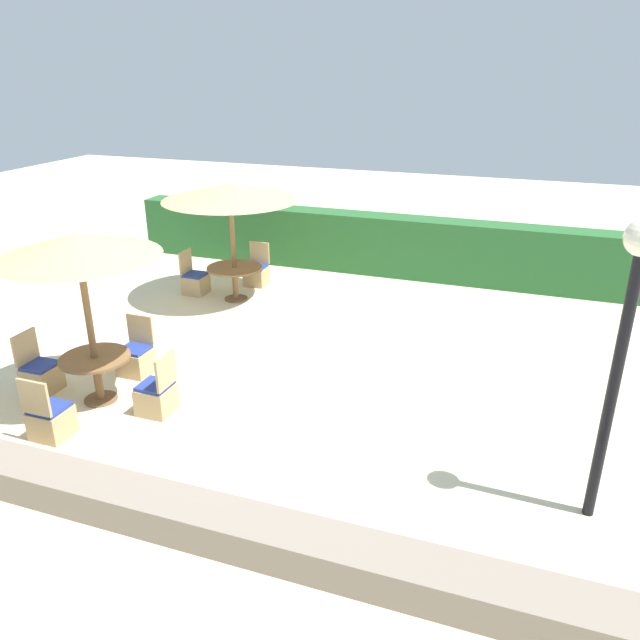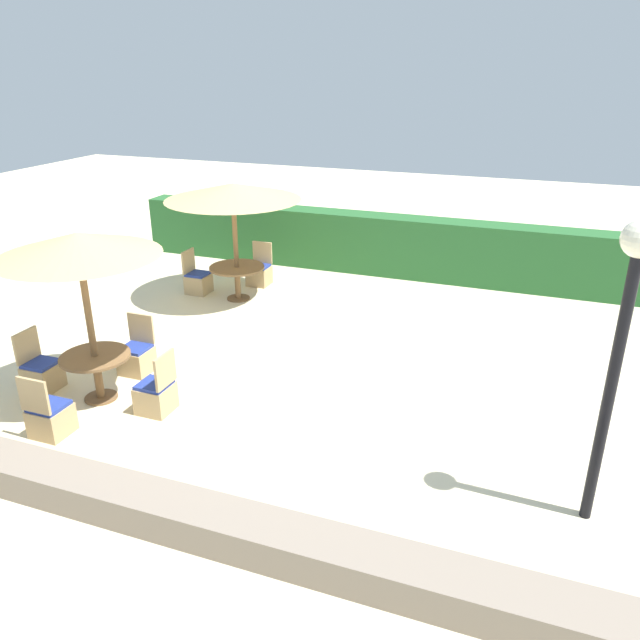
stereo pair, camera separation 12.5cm
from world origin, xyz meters
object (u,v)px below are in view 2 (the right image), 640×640
object	(u,v)px
lamp_post	(625,319)
patio_chair_back_left_west	(198,281)
parasol_front_left	(78,246)
round_table_front_left	(96,365)
patio_chair_front_left_west	(42,373)
round_table_back_left	(237,273)
parasol_back_left	(233,192)
patio_chair_front_left_east	(156,395)
patio_chair_back_left_north	(259,273)
patio_chair_front_left_north	(137,357)
patio_chair_front_left_south	(50,417)

from	to	relation	value
lamp_post	patio_chair_back_left_west	world-z (taller)	lamp_post
parasol_front_left	round_table_front_left	world-z (taller)	parasol_front_left
patio_chair_back_left_west	patio_chair_front_left_west	bearing A→B (deg)	-0.13
round_table_back_left	parasol_front_left	bearing A→B (deg)	-89.77
lamp_post	round_table_back_left	distance (m)	8.40
parasol_back_left	patio_chair_front_left_east	xyz separation A→B (m)	(1.02, -4.47, -1.99)
patio_chair_back_left_north	patio_chair_front_left_west	distance (m)	5.60
lamp_post	parasol_back_left	distance (m)	8.21
patio_chair_front_left_north	patio_chair_front_left_west	world-z (taller)	same
parasol_front_left	lamp_post	bearing A→B (deg)	-2.31
round_table_front_left	patio_chair_front_left_south	bearing A→B (deg)	-88.85
parasol_back_left	patio_chair_back_left_north	distance (m)	2.22
round_table_back_left	patio_chair_back_left_north	bearing A→B (deg)	88.91
round_table_back_left	parasol_front_left	size ratio (longest dim) A/B	0.45
round_table_front_left	patio_chair_front_left_south	size ratio (longest dim) A/B	1.08
round_table_back_left	patio_chair_front_left_east	bearing A→B (deg)	-77.17
patio_chair_back_left_north	patio_chair_back_left_west	bearing A→B (deg)	43.43
round_table_front_left	parasol_front_left	bearing A→B (deg)	180.00
round_table_back_left	patio_chair_front_left_east	world-z (taller)	patio_chair_front_left_east
round_table_back_left	patio_chair_front_left_west	distance (m)	4.63
patio_chair_back_left_west	parasol_front_left	world-z (taller)	parasol_front_left
patio_chair_front_left_south	patio_chair_front_left_north	bearing A→B (deg)	90.50
parasol_back_left	round_table_front_left	distance (m)	4.77
patio_chair_front_left_north	patio_chair_front_left_east	size ratio (longest dim) A/B	1.00
patio_chair_front_left_west	patio_chair_front_left_north	bearing A→B (deg)	133.57
patio_chair_front_left_west	lamp_post	bearing A→B (deg)	88.38
round_table_back_left	round_table_front_left	xyz separation A→B (m)	(0.02, -4.45, -0.03)
lamp_post	patio_chair_front_left_east	world-z (taller)	lamp_post
patio_chair_back_left_west	patio_chair_front_left_west	xyz separation A→B (m)	(-0.01, -4.55, 0.00)
round_table_front_left	patio_chair_back_left_west	bearing A→B (deg)	102.62
round_table_front_left	patio_chair_front_left_north	size ratio (longest dim) A/B	1.08
parasol_back_left	patio_chair_front_left_west	xyz separation A→B (m)	(-1.00, -4.51, -1.99)
patio_chair_back_left_west	patio_chair_front_left_south	size ratio (longest dim) A/B	1.00
lamp_post	patio_chair_front_left_north	xyz separation A→B (m)	(-6.69, 1.19, -2.09)
patio_chair_back_left_north	patio_chair_front_left_west	bearing A→B (deg)	79.52
round_table_front_left	patio_chair_front_left_south	world-z (taller)	patio_chair_front_left_south
patio_chair_front_left_east	patio_chair_back_left_north	bearing A→B (deg)	10.35
round_table_back_left	patio_chair_front_left_west	bearing A→B (deg)	-102.51
parasol_back_left	parasol_front_left	xyz separation A→B (m)	(0.02, -4.45, 0.10)
round_table_back_left	patio_chair_front_left_south	bearing A→B (deg)	-89.60
patio_chair_front_left_north	patio_chair_front_left_west	distance (m)	1.41
patio_chair_back_left_west	round_table_front_left	xyz separation A→B (m)	(1.01, -4.50, 0.28)
patio_chair_front_left_west	patio_chair_front_left_east	world-z (taller)	same
patio_chair_back_left_west	round_table_front_left	bearing A→B (deg)	12.62
round_table_front_left	patio_chair_front_left_east	xyz separation A→B (m)	(1.00, -0.01, -0.28)
patio_chair_front_left_west	round_table_front_left	bearing A→B (deg)	92.94
patio_chair_back_left_west	patio_chair_front_left_south	bearing A→B (deg)	10.54
lamp_post	round_table_front_left	bearing A→B (deg)	177.69
parasol_front_left	patio_chair_front_left_west	bearing A→B (deg)	-177.06
parasol_front_left	patio_chair_front_left_west	xyz separation A→B (m)	(-1.02, -0.05, -2.08)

